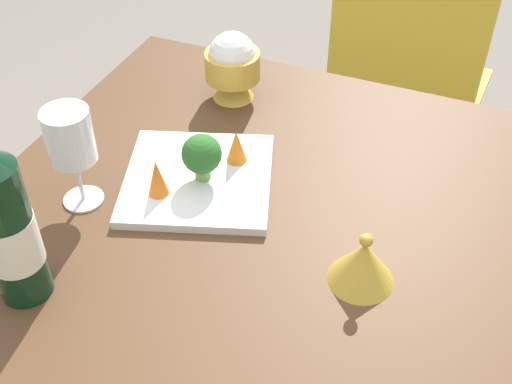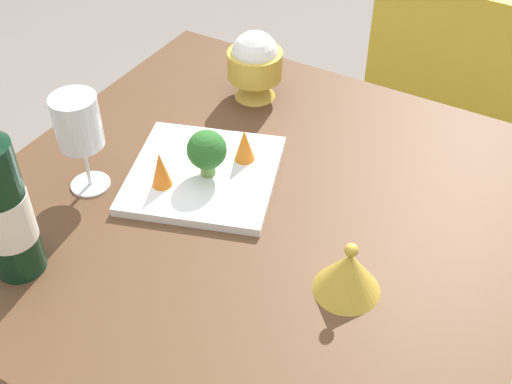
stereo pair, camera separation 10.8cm
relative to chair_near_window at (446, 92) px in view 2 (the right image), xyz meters
The scene contains 10 objects.
dining_table 0.89m from the chair_near_window, behind, with size 0.91×0.91×0.76m.
chair_near_window is the anchor object (origin of this frame).
wine_bottle 1.27m from the chair_near_window, 164.10° to the left, with size 0.08×0.08×0.33m.
wine_glass 1.10m from the chair_near_window, 159.25° to the left, with size 0.08×0.08×0.18m.
rice_bowl 0.71m from the chair_near_window, 155.77° to the left, with size 0.11×0.11×0.14m.
rice_bowl_lid 1.01m from the chair_near_window, behind, with size 0.10×0.10×0.09m.
serving_plate 0.91m from the chair_near_window, 166.30° to the left, with size 0.32×0.32×0.02m.
broccoli_floret 0.93m from the chair_near_window, 167.03° to the left, with size 0.07×0.07×0.09m.
carrot_garnish_left 0.99m from the chair_near_window, 164.89° to the left, with size 0.03×0.03×0.07m.
carrot_garnish_right 0.85m from the chair_near_window, 168.31° to the left, with size 0.04×0.04×0.06m.
Camera 2 is at (-0.70, -0.41, 1.50)m, focal length 46.19 mm.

